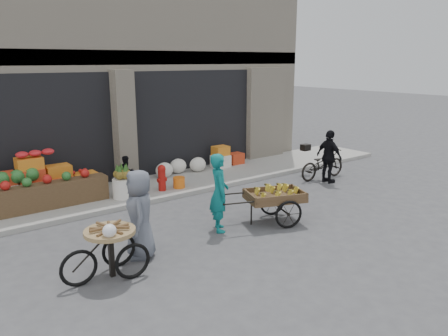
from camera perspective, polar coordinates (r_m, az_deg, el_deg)
ground at (r=8.95m, az=1.35°, el=-9.34°), size 80.00×80.00×0.00m
sidewalk at (r=12.21m, az=-10.75°, el=-2.85°), size 18.00×2.20×0.12m
building at (r=15.34m, az=-18.13°, el=12.65°), size 14.00×6.45×7.00m
fruit_display at (r=11.48m, az=-22.66°, el=-1.61°), size 3.10×1.12×1.24m
pineapple_bin at (r=11.38m, az=-13.05°, el=-2.58°), size 0.52×0.52×0.50m
fire_hydrant at (r=11.77m, az=-8.12°, el=-1.13°), size 0.22×0.22×0.71m
orange_bucket at (r=12.03m, az=-5.89°, el=-1.88°), size 0.32×0.32×0.30m
right_bay_goods at (r=13.91m, az=-2.30°, el=0.93°), size 3.35×0.60×0.70m
seated_person at (r=12.01m, az=-12.57°, el=-0.62°), size 0.51×0.43×0.93m
banana_cart at (r=9.71m, az=6.40°, el=-3.49°), size 2.27×1.49×0.88m
vendor_woman at (r=9.15m, az=-0.63°, el=-3.22°), size 0.63×0.73×1.67m
tricycle_cart at (r=7.55m, az=-14.64°, el=-9.71°), size 1.42×0.85×0.95m
vendor_grey at (r=8.08m, az=-10.95°, el=-5.94°), size 0.81×0.95×1.65m
bicycle at (r=13.60m, az=12.73°, el=0.48°), size 1.75×0.69×0.90m
cyclist at (r=13.13m, az=13.57°, el=1.45°), size 0.43×0.94×1.57m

